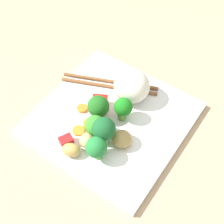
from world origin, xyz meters
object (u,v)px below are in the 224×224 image
Objects in this scene: broccoli_floret_1 at (104,130)px; chopstick_pair at (110,84)px; carrot_slice_0 at (91,124)px; square_plate at (112,119)px; rice_mound at (133,87)px.

chopstick_pair is (7.96, -12.35, -3.69)cm from broccoli_floret_1.
broccoli_floret_1 is 2.21× the size of carrot_slice_0.
square_plate is 3.83× the size of rice_mound.
rice_mound is 2.44× the size of carrot_slice_0.
chopstick_pair reaches higher than square_plate.
rice_mound is at bearing -92.34° from square_plate.
carrot_slice_0 is (4.52, -1.54, -3.76)cm from broccoli_floret_1.
square_plate is at bearing -67.40° from broccoli_floret_1.
square_plate is 4.68cm from carrot_slice_0.
carrot_slice_0 is at bearing 77.08° from rice_mound.
chopstick_pair is at bearing -50.27° from square_plate.
chopstick_pair is at bearing -72.34° from carrot_slice_0.
square_plate is 4.24× the size of broccoli_floret_1.
square_plate is 7.94cm from rice_mound.
square_plate is at bearing 104.95° from chopstick_pair.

